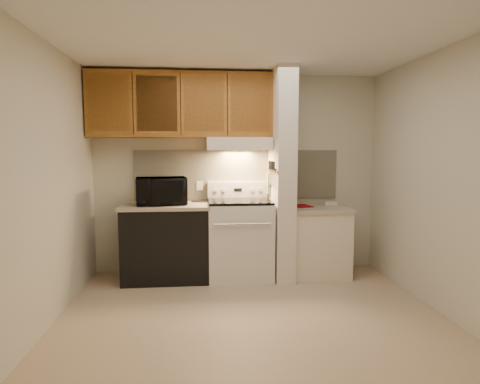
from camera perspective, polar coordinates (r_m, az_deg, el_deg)
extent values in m
plane|color=tan|center=(3.96, 1.61, -17.04)|extent=(3.60, 3.60, 0.00)
plane|color=white|center=(3.77, 1.73, 20.60)|extent=(3.60, 3.60, 0.00)
cube|color=beige|center=(5.15, -0.42, 2.64)|extent=(3.60, 2.50, 0.02)
cube|color=beige|center=(3.87, -25.81, 0.97)|extent=(0.02, 3.00, 2.50)
cube|color=beige|center=(4.27, 26.38, 1.35)|extent=(0.02, 3.00, 2.50)
cube|color=beige|center=(5.14, -0.40, 2.46)|extent=(2.60, 0.02, 0.63)
cube|color=silver|center=(4.92, -0.05, -6.83)|extent=(0.76, 0.65, 0.92)
cube|color=black|center=(4.60, 0.33, -7.21)|extent=(0.50, 0.01, 0.30)
cylinder|color=silver|center=(4.52, 0.38, -4.60)|extent=(0.65, 0.02, 0.02)
cube|color=black|center=(4.83, -0.05, -1.33)|extent=(0.74, 0.64, 0.03)
cube|color=silver|center=(5.10, -0.35, 0.35)|extent=(0.76, 0.08, 0.20)
cube|color=black|center=(5.06, -0.31, 0.31)|extent=(0.10, 0.01, 0.04)
cylinder|color=silver|center=(5.04, -3.48, 0.28)|extent=(0.05, 0.02, 0.05)
cylinder|color=silver|center=(5.04, -2.34, 0.29)|extent=(0.05, 0.02, 0.05)
cylinder|color=silver|center=(5.08, 1.71, 0.32)|extent=(0.05, 0.02, 0.05)
cylinder|color=silver|center=(5.09, 2.83, 0.33)|extent=(0.05, 0.02, 0.05)
cube|color=black|center=(4.93, -10.38, -7.19)|extent=(1.00, 0.63, 0.87)
cube|color=#B5A48D|center=(4.85, -10.48, -1.94)|extent=(1.04, 0.67, 0.04)
cube|color=black|center=(4.97, -5.74, -1.37)|extent=(0.21, 0.11, 0.01)
cylinder|color=#316F6D|center=(4.77, -9.97, -1.25)|extent=(0.10, 0.10, 0.09)
cube|color=silver|center=(5.11, -5.76, 0.90)|extent=(0.08, 0.01, 0.12)
imported|color=black|center=(4.81, -11.14, 0.15)|extent=(0.63, 0.47, 0.32)
cube|color=silver|center=(4.87, 5.94, 2.42)|extent=(0.22, 0.70, 2.50)
cube|color=#9C6023|center=(4.85, 4.60, 3.01)|extent=(0.01, 0.70, 0.04)
cube|color=black|center=(4.80, 4.64, 3.22)|extent=(0.02, 0.42, 0.04)
cube|color=silver|center=(4.66, 4.80, 1.90)|extent=(0.01, 0.03, 0.16)
cylinder|color=black|center=(4.62, 4.87, 3.73)|extent=(0.02, 0.02, 0.10)
cube|color=silver|center=(4.73, 4.65, 1.84)|extent=(0.01, 0.04, 0.18)
cylinder|color=black|center=(4.72, 4.66, 3.78)|extent=(0.02, 0.02, 0.10)
cube|color=silver|center=(4.79, 4.51, 1.77)|extent=(0.01, 0.04, 0.20)
cylinder|color=black|center=(4.81, 4.47, 3.82)|extent=(0.02, 0.02, 0.10)
cube|color=silver|center=(4.87, 4.34, 2.08)|extent=(0.01, 0.04, 0.16)
cylinder|color=black|center=(4.86, 4.36, 3.84)|extent=(0.02, 0.02, 0.10)
cube|color=silver|center=(4.95, 4.19, 2.02)|extent=(0.01, 0.04, 0.18)
cylinder|color=black|center=(4.94, 4.20, 3.88)|extent=(0.02, 0.02, 0.10)
cube|color=gray|center=(5.02, 4.07, 1.26)|extent=(0.03, 0.11, 0.27)
cube|color=silver|center=(5.11, 10.94, -7.09)|extent=(0.70, 0.60, 0.81)
cube|color=#B5A48D|center=(5.03, 11.04, -2.36)|extent=(0.74, 0.64, 0.04)
cube|color=#92060C|center=(5.07, 8.77, -1.97)|extent=(0.26, 0.31, 0.01)
cube|color=white|center=(5.26, 12.79, -1.60)|extent=(0.16, 0.12, 0.04)
cube|color=silver|center=(4.92, -0.19, 6.85)|extent=(0.78, 0.44, 0.15)
cube|color=silver|center=(4.71, 0.05, 6.35)|extent=(0.78, 0.04, 0.06)
cube|color=#9C6023|center=(4.98, -8.36, 12.09)|extent=(2.18, 0.33, 0.77)
cube|color=#9C6023|center=(4.93, -18.20, 11.92)|extent=(0.46, 0.01, 0.63)
cube|color=black|center=(4.88, -15.01, 12.08)|extent=(0.01, 0.01, 0.73)
cube|color=#9C6023|center=(4.84, -11.75, 12.21)|extent=(0.46, 0.01, 0.63)
cube|color=black|center=(4.82, -8.45, 12.30)|extent=(0.01, 0.01, 0.73)
cube|color=#9C6023|center=(4.81, -5.13, 12.34)|extent=(0.46, 0.01, 0.63)
cube|color=black|center=(4.82, -1.82, 12.35)|extent=(0.01, 0.01, 0.73)
cube|color=#9C6023|center=(4.85, 1.47, 12.32)|extent=(0.46, 0.01, 0.63)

